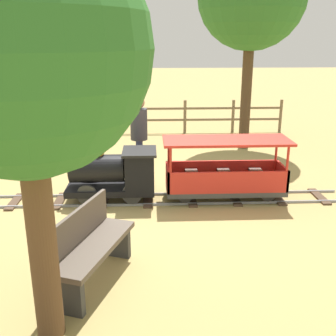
% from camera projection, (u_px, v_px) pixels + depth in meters
% --- Properties ---
extents(ground_plane, '(60.00, 60.00, 0.00)m').
position_uv_depth(ground_plane, '(167.00, 200.00, 6.67)').
color(ground_plane, '#A38C51').
extents(track, '(0.68, 5.70, 0.04)m').
position_uv_depth(track, '(170.00, 199.00, 6.67)').
color(track, gray).
rests_on(track, ground_plane).
extents(locomotive, '(0.64, 1.45, 0.96)m').
position_uv_depth(locomotive, '(115.00, 173.00, 6.48)').
color(locomotive, black).
rests_on(locomotive, ground_plane).
extents(passenger_car, '(0.74, 2.00, 0.97)m').
position_uv_depth(passenger_car, '(225.00, 175.00, 6.58)').
color(passenger_car, '#3F3F3F').
rests_on(passenger_car, ground_plane).
extents(conductor_person, '(0.30, 0.30, 1.62)m').
position_uv_depth(conductor_person, '(139.00, 131.00, 7.23)').
color(conductor_person, '#282D47').
rests_on(conductor_person, ground_plane).
extents(park_bench, '(1.36, 0.82, 0.82)m').
position_uv_depth(park_bench, '(90.00, 247.00, 4.34)').
color(park_bench, brown).
rests_on(park_bench, ground_plane).
extents(oak_tree_near, '(1.90, 1.90, 3.41)m').
position_uv_depth(oak_tree_near, '(22.00, 52.00, 2.93)').
color(oak_tree_near, brown).
rests_on(oak_tree_near, ground_plane).
extents(fence_section, '(0.08, 6.78, 0.90)m').
position_uv_depth(fence_section, '(161.00, 116.00, 11.22)').
color(fence_section, '#756047').
rests_on(fence_section, ground_plane).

